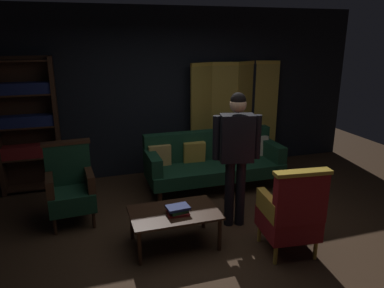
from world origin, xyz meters
TOP-DOWN VIEW (x-y plane):
  - ground_plane at (0.00, 0.00)m, footprint 10.00×10.00m
  - back_wall at (0.00, 2.45)m, footprint 7.20×0.10m
  - folding_screen at (1.27, 2.29)m, footprint 1.73×0.31m
  - bookshelf at (-2.15, 2.20)m, footprint 0.90×0.32m
  - velvet_couch at (0.55, 1.46)m, footprint 2.12×0.78m
  - coffee_table at (-0.47, 0.00)m, footprint 1.00×0.64m
  - armchair_gilt_accent at (0.70, -0.55)m, footprint 0.64×0.63m
  - armchair_wing_left at (-1.58, 0.96)m, footprint 0.62×0.61m
  - standing_figure at (0.39, 0.23)m, footprint 0.58×0.29m
  - book_red_leather at (-0.44, -0.06)m, footprint 0.25×0.21m
  - book_green_cloth at (-0.44, -0.06)m, footprint 0.22×0.19m
  - book_navy_cloth at (-0.44, -0.06)m, footprint 0.26×0.19m

SIDE VIEW (x-z plane):
  - ground_plane at x=0.00m, z-range 0.00..0.00m
  - coffee_table at x=-0.47m, z-range 0.16..0.58m
  - book_red_leather at x=-0.44m, z-range 0.42..0.45m
  - velvet_couch at x=0.55m, z-range 0.02..0.90m
  - book_green_cloth at x=-0.44m, z-range 0.45..0.48m
  - armchair_gilt_accent at x=0.70m, z-range -0.03..1.01m
  - armchair_wing_left at x=-1.58m, z-range -0.03..1.01m
  - book_navy_cloth at x=-0.44m, z-range 0.48..0.51m
  - folding_screen at x=1.27m, z-range 0.04..1.94m
  - standing_figure at x=0.39m, z-range 0.17..1.88m
  - bookshelf at x=-2.15m, z-range 0.03..2.08m
  - back_wall at x=0.00m, z-range 0.00..2.80m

